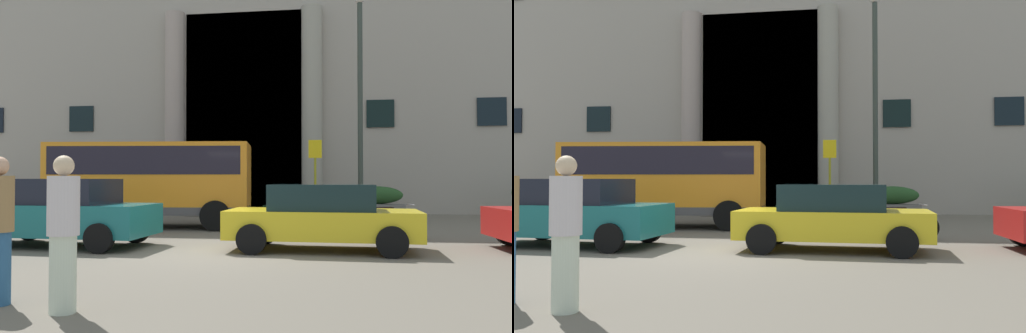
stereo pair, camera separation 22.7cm
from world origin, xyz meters
The scene contains 13 objects.
ground_plane centered at (0.00, 0.00, -0.06)m, with size 80.00×64.00×0.12m, color #686053.
office_building_facade centered at (0.00, 17.48, 10.04)m, with size 34.97×9.71×20.11m.
orange_minibus centered at (-3.14, 5.50, 1.59)m, with size 6.40×3.15×2.64m.
bus_stop_sign centered at (1.98, 6.97, 1.74)m, with size 0.44×0.08×2.83m.
hedge_planter_west centered at (4.26, 10.55, 0.60)m, with size 2.16×0.81×1.25m.
hedge_planter_east centered at (-9.79, 10.26, 0.74)m, with size 1.52×0.85×1.53m.
hedge_planter_entrance_left centered at (-2.48, 10.52, 0.62)m, with size 1.84×0.83×1.29m.
parked_estate_mid centered at (-3.58, 0.63, 0.77)m, with size 4.28×2.21×1.53m.
parked_sedan_second centered at (2.32, 0.77, 0.72)m, with size 4.11×2.09×1.41m.
scooter_by_planter centered at (3.91, 2.99, 0.45)m, with size 1.87×0.69×0.89m.
motorcycle_far_end centered at (1.08, 3.43, 0.46)m, with size 2.02×0.75×0.89m.
pedestrian_man_red_shirt centered at (-0.52, -4.93, 0.91)m, with size 0.36×0.36×1.79m.
lamppost_plaza_centre centered at (3.53, 8.09, 4.70)m, with size 0.40×0.40×8.13m.
Camera 1 is at (2.50, -10.51, 1.51)m, focal length 36.66 mm.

